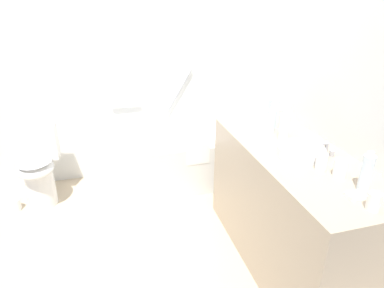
# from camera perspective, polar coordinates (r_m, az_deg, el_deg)

# --- Properties ---
(ground_plane) EXTENTS (3.72, 3.72, 0.00)m
(ground_plane) POSITION_cam_1_polar(r_m,az_deg,el_deg) (2.74, -8.39, -18.15)
(ground_plane) COLOR #C1AD8E
(wall_back_tiled) EXTENTS (3.07, 0.10, 2.31)m
(wall_back_tiled) POSITION_cam_1_polar(r_m,az_deg,el_deg) (3.51, -12.81, 12.51)
(wall_back_tiled) COLOR silver
(wall_back_tiled) RESTS_ON ground_plane
(wall_right_mirror) EXTENTS (0.10, 3.12, 2.31)m
(wall_right_mirror) POSITION_cam_1_polar(r_m,az_deg,el_deg) (2.64, 21.34, 7.64)
(wall_right_mirror) COLOR silver
(wall_right_mirror) RESTS_ON ground_plane
(bathtub) EXTENTS (1.59, 0.69, 1.13)m
(bathtub) POSITION_cam_1_polar(r_m,az_deg,el_deg) (3.49, -2.75, -2.35)
(bathtub) COLOR silver
(bathtub) RESTS_ON ground_plane
(toilet) EXTENTS (0.36, 0.48, 0.74)m
(toilet) POSITION_cam_1_polar(r_m,az_deg,el_deg) (3.41, -24.59, -3.73)
(toilet) COLOR white
(toilet) RESTS_ON ground_plane
(vanity_counter) EXTENTS (0.61, 1.51, 0.89)m
(vanity_counter) POSITION_cam_1_polar(r_m,az_deg,el_deg) (2.51, 16.32, -10.57)
(vanity_counter) COLOR tan
(vanity_counter) RESTS_ON ground_plane
(sink_basin) EXTENTS (0.29, 0.29, 0.06)m
(sink_basin) POSITION_cam_1_polar(r_m,az_deg,el_deg) (2.25, 17.97, -1.20)
(sink_basin) COLOR white
(sink_basin) RESTS_ON vanity_counter
(sink_faucet) EXTENTS (0.10, 0.15, 0.07)m
(sink_faucet) POSITION_cam_1_polar(r_m,az_deg,el_deg) (2.34, 21.63, -0.63)
(sink_faucet) COLOR #9F9FA4
(sink_faucet) RESTS_ON vanity_counter
(water_bottle_0) EXTENTS (0.07, 0.07, 0.20)m
(water_bottle_0) POSITION_cam_1_polar(r_m,az_deg,el_deg) (2.43, 15.35, 2.78)
(water_bottle_0) COLOR silver
(water_bottle_0) RESTS_ON vanity_counter
(water_bottle_1) EXTENTS (0.06, 0.06, 0.22)m
(water_bottle_1) POSITION_cam_1_polar(r_m,az_deg,el_deg) (1.96, 27.44, -4.32)
(water_bottle_1) COLOR silver
(water_bottle_1) RESTS_ON vanity_counter
(water_bottle_2) EXTENTS (0.06, 0.06, 0.19)m
(water_bottle_2) POSITION_cam_1_polar(r_m,az_deg,el_deg) (2.56, 13.32, 3.94)
(water_bottle_2) COLOR silver
(water_bottle_2) RESTS_ON vanity_counter
(water_bottle_3) EXTENTS (0.06, 0.06, 0.24)m
(water_bottle_3) POSITION_cam_1_polar(r_m,az_deg,el_deg) (2.52, 15.58, 4.03)
(water_bottle_3) COLOR silver
(water_bottle_3) RESTS_ON vanity_counter
(water_bottle_4) EXTENTS (0.07, 0.07, 0.23)m
(water_bottle_4) POSITION_cam_1_polar(r_m,az_deg,el_deg) (2.70, 12.35, 5.61)
(water_bottle_4) COLOR silver
(water_bottle_4) RESTS_ON vanity_counter
(water_bottle_5) EXTENTS (0.06, 0.06, 0.24)m
(water_bottle_5) POSITION_cam_1_polar(r_m,az_deg,el_deg) (2.64, 13.77, 5.08)
(water_bottle_5) COLOR silver
(water_bottle_5) RESTS_ON vanity_counter
(drinking_glass_0) EXTENTS (0.06, 0.06, 0.10)m
(drinking_glass_0) POSITION_cam_1_polar(r_m,az_deg,el_deg) (2.10, 21.07, -2.83)
(drinking_glass_0) COLOR white
(drinking_glass_0) RESTS_ON vanity_counter
(drinking_glass_1) EXTENTS (0.06, 0.06, 0.09)m
(drinking_glass_1) POSITION_cam_1_polar(r_m,az_deg,el_deg) (1.83, 28.42, -8.57)
(drinking_glass_1) COLOR white
(drinking_glass_1) RESTS_ON vanity_counter
(drinking_glass_2) EXTENTS (0.07, 0.07, 0.08)m
(drinking_glass_2) POSITION_cam_1_polar(r_m,az_deg,el_deg) (2.80, 11.15, 4.94)
(drinking_glass_2) COLOR white
(drinking_glass_2) RESTS_ON vanity_counter
(drinking_glass_3) EXTENTS (0.07, 0.07, 0.10)m
(drinking_glass_3) POSITION_cam_1_polar(r_m,az_deg,el_deg) (2.06, 23.79, -3.79)
(drinking_glass_3) COLOR white
(drinking_glass_3) RESTS_ON vanity_counter
(soap_dish) EXTENTS (0.09, 0.06, 0.02)m
(soap_dish) POSITION_cam_1_polar(r_m,az_deg,el_deg) (1.92, 26.00, -7.86)
(soap_dish) COLOR white
(soap_dish) RESTS_ON vanity_counter
(toilet_paper_roll) EXTENTS (0.11, 0.11, 0.11)m
(toilet_paper_roll) POSITION_cam_1_polar(r_m,az_deg,el_deg) (3.54, -27.91, -9.12)
(toilet_paper_roll) COLOR white
(toilet_paper_roll) RESTS_ON ground_plane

